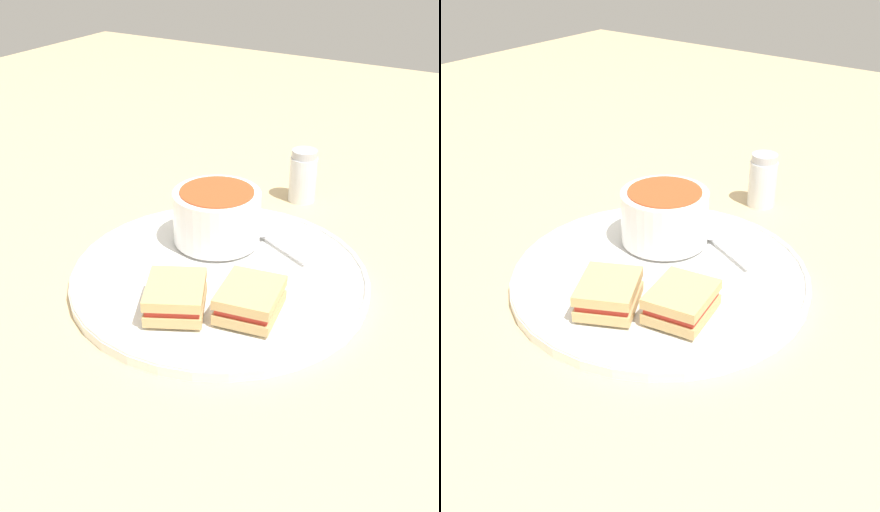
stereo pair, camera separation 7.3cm
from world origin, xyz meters
TOP-DOWN VIEW (x-y plane):
  - ground_plane at (0.00, 0.00)m, footprint 2.40×2.40m
  - plate at (0.00, 0.00)m, footprint 0.37×0.37m
  - soup_bowl at (0.04, -0.06)m, footprint 0.12×0.12m
  - spoon at (-0.01, -0.10)m, footprint 0.11×0.06m
  - sandwich_half_near at (0.00, 0.09)m, footprint 0.09×0.10m
  - sandwich_half_far at (-0.07, 0.06)m, footprint 0.08×0.09m
  - salt_shaker at (0.01, -0.27)m, footprint 0.04×0.04m

SIDE VIEW (x-z plane):
  - ground_plane at x=0.00m, z-range 0.00..0.00m
  - plate at x=0.00m, z-range 0.00..0.02m
  - spoon at x=-0.01m, z-range 0.02..0.02m
  - sandwich_half_near at x=0.00m, z-range 0.02..0.05m
  - sandwich_half_far at x=-0.07m, z-range 0.02..0.05m
  - salt_shaker at x=0.01m, z-range 0.00..0.08m
  - soup_bowl at x=0.04m, z-range 0.02..0.09m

